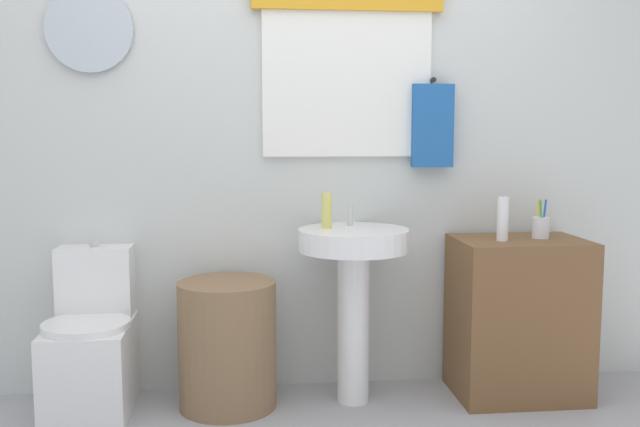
% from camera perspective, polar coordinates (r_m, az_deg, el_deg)
% --- Properties ---
extents(back_wall, '(4.40, 0.18, 2.60)m').
position_cam_1_polar(back_wall, '(3.47, -1.89, 7.37)').
color(back_wall, silver).
rests_on(back_wall, ground_plane).
extents(toilet, '(0.38, 0.51, 0.75)m').
position_cam_1_polar(toilet, '(3.42, -17.98, -10.29)').
color(toilet, white).
rests_on(toilet, ground_plane).
extents(laundry_hamper, '(0.45, 0.45, 0.59)m').
position_cam_1_polar(laundry_hamper, '(3.31, -7.50, -10.44)').
color(laundry_hamper, '#846647').
rests_on(laundry_hamper, ground_plane).
extents(pedestal_sink, '(0.51, 0.51, 0.82)m').
position_cam_1_polar(pedestal_sink, '(3.27, 2.73, -4.84)').
color(pedestal_sink, white).
rests_on(pedestal_sink, ground_plane).
extents(faucet, '(0.03, 0.03, 0.10)m').
position_cam_1_polar(faucet, '(3.35, 2.44, -0.13)').
color(faucet, silver).
rests_on(faucet, pedestal_sink).
extents(wooden_cabinet, '(0.60, 0.44, 0.76)m').
position_cam_1_polar(wooden_cabinet, '(3.53, 15.72, -8.10)').
color(wooden_cabinet, brown).
rests_on(wooden_cabinet, ground_plane).
extents(soap_bottle, '(0.05, 0.05, 0.16)m').
position_cam_1_polar(soap_bottle, '(3.26, 0.54, 0.23)').
color(soap_bottle, '#DBD166').
rests_on(soap_bottle, pedestal_sink).
extents(lotion_bottle, '(0.05, 0.05, 0.20)m').
position_cam_1_polar(lotion_bottle, '(3.37, 14.56, -0.43)').
color(lotion_bottle, white).
rests_on(lotion_bottle, wooden_cabinet).
extents(toothbrush_cup, '(0.08, 0.08, 0.19)m').
position_cam_1_polar(toothbrush_cup, '(3.51, 17.42, -1.04)').
color(toothbrush_cup, silver).
rests_on(toothbrush_cup, wooden_cabinet).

